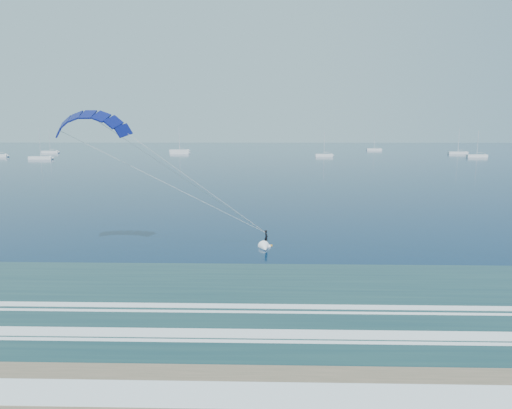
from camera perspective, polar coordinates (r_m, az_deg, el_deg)
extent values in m
plane|color=#072542|center=(21.22, 0.63, -22.25)|extent=(900.00, 900.00, 0.00)
cube|color=#1E423F|center=(28.35, 0.88, -13.78)|extent=(600.00, 22.00, 0.03)
cube|color=white|center=(22.50, 0.69, -20.18)|extent=(600.00, 0.90, 0.07)
cube|color=white|center=(26.06, 0.82, -15.88)|extent=(600.00, 1.10, 0.07)
cube|color=white|center=(29.73, 0.91, -12.63)|extent=(600.00, 0.70, 0.07)
cube|color=white|center=(20.74, 0.61, -22.71)|extent=(600.00, 2.00, 0.02)
cube|color=orange|center=(44.84, 1.28, -5.12)|extent=(1.20, 0.39, 0.07)
imported|color=black|center=(44.65, 1.28, -4.15)|extent=(0.36, 0.55, 1.48)
cone|color=white|center=(43.57, 1.08, -5.48)|extent=(1.31, 1.74, 1.10)
cylinder|color=silver|center=(230.80, -29.30, 5.69)|extent=(2.60, 0.12, 0.12)
cube|color=silver|center=(231.40, -9.51, 6.38)|extent=(9.32, 2.40, 1.20)
cylinder|color=silver|center=(231.20, -9.55, 7.95)|extent=(0.18, 0.18, 11.51)
cylinder|color=silver|center=(231.11, -9.23, 6.73)|extent=(2.60, 0.12, 0.12)
cube|color=silver|center=(259.27, -9.55, 6.66)|extent=(10.87, 2.40, 1.20)
cylinder|color=silver|center=(259.08, -9.59, 8.24)|extent=(0.18, 0.18, 13.16)
cylinder|color=silver|center=(258.99, -9.29, 6.97)|extent=(2.60, 0.12, 0.12)
cube|color=silver|center=(207.14, 8.49, 6.10)|extent=(7.73, 2.40, 1.20)
cylinder|color=silver|center=(206.94, 8.53, 7.60)|extent=(0.18, 0.18, 9.66)
cylinder|color=silver|center=(207.23, 8.83, 6.48)|extent=(2.60, 0.12, 0.12)
cube|color=silver|center=(280.37, 14.54, 6.67)|extent=(8.56, 2.40, 1.20)
cylinder|color=silver|center=(280.22, 14.58, 7.86)|extent=(0.18, 0.18, 10.47)
cylinder|color=silver|center=(280.60, 14.79, 6.94)|extent=(2.60, 0.12, 0.12)
cube|color=silver|center=(250.15, 23.92, 5.92)|extent=(9.42, 2.40, 1.20)
cylinder|color=silver|center=(249.97, 24.01, 7.38)|extent=(0.18, 0.18, 11.57)
cylinder|color=silver|center=(250.56, 24.19, 6.23)|extent=(2.60, 0.12, 0.12)
cube|color=silver|center=(221.86, 25.88, 5.49)|extent=(8.58, 2.40, 1.20)
cylinder|color=silver|center=(221.66, 25.99, 6.99)|extent=(0.18, 0.18, 10.44)
cylinder|color=silver|center=(222.30, 26.19, 5.83)|extent=(2.60, 0.12, 0.12)
cube|color=silver|center=(204.21, -25.30, 5.29)|extent=(9.37, 2.40, 1.20)
cylinder|color=silver|center=(203.98, -25.42, 7.06)|extent=(0.18, 0.18, 11.42)
cylinder|color=silver|center=(203.61, -25.03, 5.70)|extent=(2.60, 0.12, 0.12)
cube|color=silver|center=(261.18, -24.32, 6.00)|extent=(8.64, 2.40, 1.20)
cylinder|color=silver|center=(261.01, -24.40, 7.33)|extent=(0.18, 0.18, 11.02)
cylinder|color=silver|center=(260.61, -24.10, 6.32)|extent=(2.60, 0.12, 0.12)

